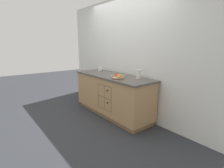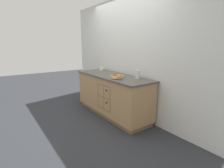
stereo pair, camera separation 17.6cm
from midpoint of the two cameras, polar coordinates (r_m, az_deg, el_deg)
name	(u,v)px [view 2 (the right image)]	position (r m, az deg, el deg)	size (l,w,h in m)	color
ground_plane	(112,114)	(4.01, 1.27, -9.71)	(14.00, 14.00, 0.00)	#2D3035
back_wall	(126,56)	(3.95, 5.90, 8.96)	(4.40, 0.06, 2.55)	silver
kitchen_island	(112,95)	(3.86, 1.30, -3.52)	(2.03, 0.67, 0.89)	brown
fruit_bowl	(117,76)	(3.42, 3.17, 2.54)	(0.28, 0.28, 0.08)	tan
white_pitcher	(138,74)	(3.39, 9.96, 3.16)	(0.15, 0.10, 0.17)	silver
ceramic_mug	(101,69)	(4.42, -2.33, 4.98)	(0.13, 0.09, 0.09)	white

